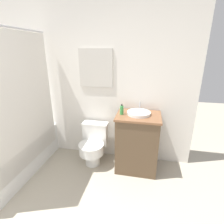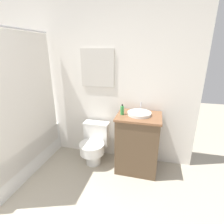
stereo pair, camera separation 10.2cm
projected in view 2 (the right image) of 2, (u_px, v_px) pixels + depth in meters
wall_back at (85, 81)px, 2.77m from camera, size 3.45×0.07×2.50m
shower_area at (14, 152)px, 2.59m from camera, size 0.69×1.50×1.98m
toilet at (94, 144)px, 2.78m from camera, size 0.41×0.51×0.63m
vanity at (138, 143)px, 2.57m from camera, size 0.62×0.50×0.87m
sink at (139, 113)px, 2.44m from camera, size 0.33×0.36×0.13m
soap_bottle at (122, 110)px, 2.44m from camera, size 0.05×0.05×0.15m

